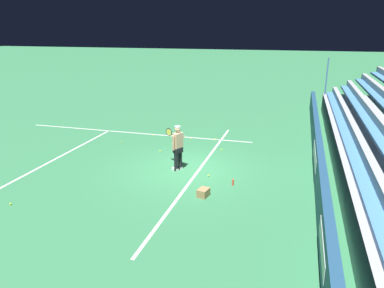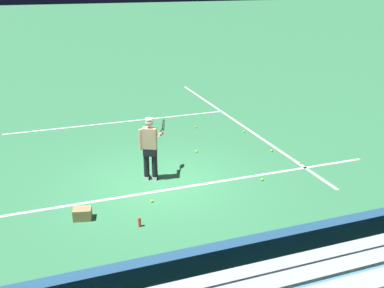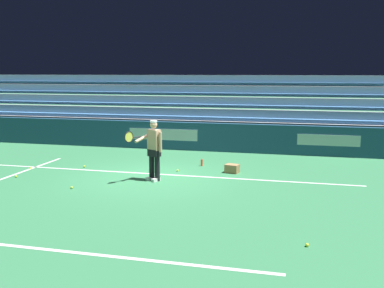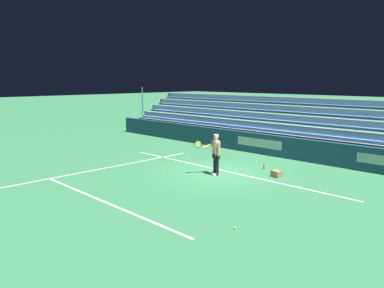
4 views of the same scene
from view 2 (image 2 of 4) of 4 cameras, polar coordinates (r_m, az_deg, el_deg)
ground_plane at (r=11.99m, az=-3.88°, el=-4.83°), size 160.00×160.00×0.00m
court_baseline_white at (r=11.55m, az=-3.18°, el=-5.82°), size 12.00×0.10×0.01m
court_sideline_white at (r=16.85m, az=5.78°, el=2.79°), size 0.10×12.00×0.01m
court_service_line_white at (r=16.98m, az=-9.10°, el=2.78°), size 8.22×0.10×0.01m
back_wall_sponsor_board at (r=7.82m, az=6.28°, el=-15.51°), size 26.60×0.25×1.10m
tennis_player at (r=11.83m, az=-5.30°, el=-0.50°), size 0.88×0.90×1.71m
ball_box_cardboard at (r=10.49m, az=-13.75°, el=-8.59°), size 0.46×0.38×0.26m
tennis_ball_midcourt at (r=16.11m, az=0.41°, el=2.17°), size 0.07×0.07×0.07m
tennis_ball_far_right at (r=12.16m, az=8.90°, el=-4.48°), size 0.07×0.07×0.07m
tennis_ball_near_player at (r=15.77m, az=6.60°, el=1.61°), size 0.07×0.07×0.07m
tennis_ball_by_box at (r=13.90m, az=0.56°, el=-0.93°), size 0.07×0.07×0.07m
tennis_ball_far_left at (r=14.16m, az=10.08°, el=-0.84°), size 0.07×0.07×0.07m
tennis_ball_stray_back at (r=10.97m, az=-5.11°, el=-7.22°), size 0.07×0.07×0.07m
tennis_ball_toward_net at (r=13.39m, az=13.51°, el=-2.40°), size 0.07×0.07×0.07m
water_bottle at (r=9.99m, az=-6.70°, el=-9.81°), size 0.07×0.07×0.22m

